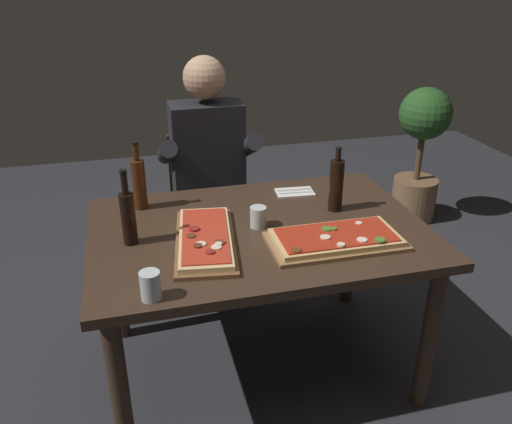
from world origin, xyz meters
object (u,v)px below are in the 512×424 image
pizza_rectangular_left (205,239)px  seated_diner (209,169)px  diner_chair (208,203)px  tumbler_near_camera (151,287)px  wine_bottle_dark (336,185)px  potted_plant_corner (421,149)px  vinegar_bottle_green (128,215)px  dining_table (259,248)px  oil_bottle_amber (139,183)px  pizza_rectangular_front (336,239)px  tumbler_far_side (259,218)px

pizza_rectangular_left → seated_diner: 0.83m
diner_chair → tumbler_near_camera: bearing=-107.3°
wine_bottle_dark → potted_plant_corner: 1.70m
vinegar_bottle_green → seated_diner: bearing=58.8°
dining_table → seated_diner: seated_diner is taller
vinegar_bottle_green → dining_table: bearing=-0.5°
pizza_rectangular_left → seated_diner: bearing=79.0°
oil_bottle_amber → diner_chair: size_ratio=0.36×
wine_bottle_dark → tumbler_near_camera: (-0.85, -0.49, -0.08)m
pizza_rectangular_left → seated_diner: (0.16, 0.81, -0.02)m
dining_table → tumbler_near_camera: bearing=-139.5°
wine_bottle_dark → vinegar_bottle_green: (-0.90, -0.08, -0.00)m
pizza_rectangular_front → vinegar_bottle_green: size_ratio=1.73×
dining_table → diner_chair: size_ratio=1.61×
dining_table → diner_chair: bearing=95.5°
vinegar_bottle_green → seated_diner: size_ratio=0.23×
diner_chair → potted_plant_corner: bearing=14.9°
seated_diner → dining_table: bearing=-83.6°
pizza_rectangular_front → pizza_rectangular_left: same height
pizza_rectangular_left → potted_plant_corner: bearing=37.4°
dining_table → tumbler_near_camera: tumbler_near_camera is taller
oil_bottle_amber → vinegar_bottle_green: bearing=-100.4°
dining_table → oil_bottle_amber: 0.61m
wine_bottle_dark → diner_chair: 0.97m
diner_chair → potted_plant_corner: size_ratio=0.89×
vinegar_bottle_green → seated_diner: seated_diner is taller
dining_table → pizza_rectangular_left: 0.28m
vinegar_bottle_green → potted_plant_corner: 2.45m
oil_bottle_amber → vinegar_bottle_green: (-0.06, -0.32, -0.00)m
seated_diner → potted_plant_corner: bearing=18.8°
dining_table → potted_plant_corner: size_ratio=1.43×
vinegar_bottle_green → tumbler_near_camera: (0.05, -0.41, -0.08)m
wine_bottle_dark → seated_diner: 0.80m
pizza_rectangular_front → wine_bottle_dark: size_ratio=1.82×
oil_bottle_amber → vinegar_bottle_green: 0.33m
tumbler_near_camera → pizza_rectangular_left: bearing=54.5°
tumbler_far_side → seated_diner: 0.73m
wine_bottle_dark → tumbler_near_camera: bearing=-149.9°
diner_chair → vinegar_bottle_green: bearing=-117.5°
dining_table → tumbler_near_camera: (-0.48, -0.41, 0.14)m
vinegar_bottle_green → diner_chair: 1.03m
wine_bottle_dark → potted_plant_corner: (1.17, 1.20, -0.32)m
wine_bottle_dark → tumbler_far_side: bearing=-168.7°
diner_chair → seated_diner: size_ratio=0.65×
dining_table → potted_plant_corner: bearing=39.9°
pizza_rectangular_front → vinegar_bottle_green: vinegar_bottle_green is taller
pizza_rectangular_left → potted_plant_corner: size_ratio=0.58×
pizza_rectangular_front → tumbler_far_side: 0.34m
vinegar_bottle_green → potted_plant_corner: (2.07, 1.28, -0.32)m
vinegar_bottle_green → seated_diner: 0.86m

